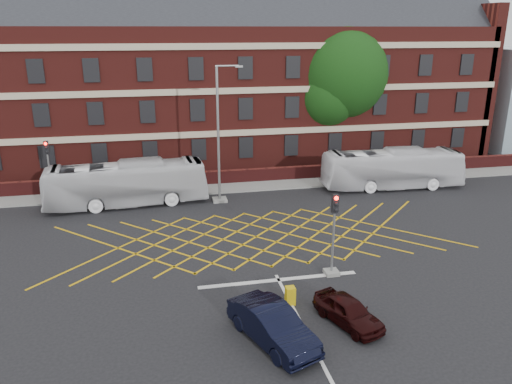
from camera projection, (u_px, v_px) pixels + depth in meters
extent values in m
plane|color=black|center=(263.00, 251.00, 27.93)|extent=(120.00, 120.00, 0.00)
cube|color=#541915|center=(213.00, 94.00, 46.52)|extent=(50.00, 12.00, 12.00)
cube|color=black|center=(211.00, 27.00, 44.65)|extent=(51.00, 10.61, 10.61)
cube|color=#B7A88C|center=(221.00, 91.00, 40.55)|extent=(50.00, 0.18, 0.50)
cube|color=black|center=(222.00, 109.00, 41.04)|extent=(1.20, 0.14, 1.80)
cube|color=#461212|center=(228.00, 177.00, 39.85)|extent=(56.00, 0.50, 1.10)
cube|color=slate|center=(230.00, 186.00, 39.07)|extent=(60.00, 3.00, 0.12)
cube|color=#CC990C|center=(256.00, 237.00, 29.79)|extent=(8.22, 8.22, 0.02)
cube|color=silver|center=(279.00, 280.00, 24.67)|extent=(8.00, 0.30, 0.02)
cube|color=silver|center=(321.00, 361.00, 18.62)|extent=(0.15, 14.00, 0.02)
imported|color=silver|center=(127.00, 184.00, 34.77)|extent=(11.29, 3.41, 3.10)
imported|color=silver|center=(392.00, 169.00, 38.56)|extent=(11.03, 3.23, 3.03)
imported|color=black|center=(273.00, 325.00, 19.60)|extent=(3.16, 4.79, 1.49)
imported|color=black|center=(348.00, 311.00, 20.88)|extent=(2.51, 3.71, 1.17)
cylinder|color=black|center=(337.00, 127.00, 45.95)|extent=(0.90, 0.90, 6.37)
sphere|color=black|center=(340.00, 73.00, 44.43)|extent=(8.48, 8.48, 8.48)
sphere|color=black|center=(326.00, 96.00, 43.98)|extent=(5.51, 5.51, 5.51)
sphere|color=black|center=(352.00, 89.00, 45.93)|extent=(5.09, 5.09, 5.09)
cube|color=slate|center=(331.00, 272.00, 25.23)|extent=(0.70, 0.70, 0.20)
cylinder|color=gray|center=(333.00, 242.00, 24.72)|extent=(0.12, 0.12, 3.50)
cube|color=black|center=(335.00, 204.00, 24.08)|extent=(0.30, 0.25, 0.95)
sphere|color=#FF0C05|center=(336.00, 198.00, 23.84)|extent=(0.20, 0.20, 0.20)
cube|color=slate|center=(53.00, 197.00, 36.50)|extent=(0.70, 0.70, 0.20)
cylinder|color=gray|center=(50.00, 175.00, 35.99)|extent=(0.12, 0.12, 3.50)
cube|color=black|center=(46.00, 148.00, 35.35)|extent=(0.30, 0.25, 0.95)
sphere|color=#FF0C05|center=(45.00, 144.00, 35.12)|extent=(0.20, 0.20, 0.20)
cube|color=slate|center=(220.00, 200.00, 35.92)|extent=(1.00, 1.00, 0.20)
cylinder|color=gray|center=(218.00, 136.00, 34.47)|extent=(0.18, 0.18, 9.48)
cylinder|color=gray|center=(227.00, 66.00, 33.12)|extent=(1.60, 0.12, 0.12)
cube|color=gray|center=(239.00, 66.00, 33.29)|extent=(0.50, 0.20, 0.12)
cylinder|color=gray|center=(63.00, 184.00, 36.16)|extent=(0.10, 0.10, 2.20)
cube|color=silver|center=(61.00, 174.00, 35.84)|extent=(1.10, 0.06, 0.45)
cube|color=silver|center=(62.00, 180.00, 35.99)|extent=(1.10, 0.06, 0.40)
cube|color=silver|center=(63.00, 186.00, 36.13)|extent=(1.10, 0.06, 0.35)
cube|color=gold|center=(290.00, 296.00, 22.41)|extent=(0.42, 0.41, 0.84)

